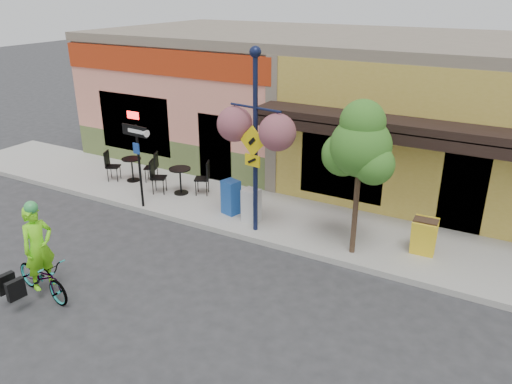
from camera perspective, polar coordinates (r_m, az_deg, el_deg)
ground at (r=12.21m, az=-1.62°, el=-6.77°), size 90.00×90.00×0.00m
sidewalk at (r=13.74m, az=2.65°, el=-2.93°), size 24.00×3.00×0.15m
curb at (r=12.59m, az=-0.34°, el=-5.41°), size 24.00×0.12×0.15m
building at (r=17.90m, az=10.86°, el=10.10°), size 18.20×8.20×4.50m
bicycle at (r=11.27m, az=-23.22°, el=-8.90°), size 1.74×0.80×0.88m
cyclist_rider at (r=11.02m, az=-23.42°, el=-6.96°), size 0.51×0.70×1.78m
lamp_post at (r=12.06m, az=-0.07°, el=5.53°), size 1.53×0.78×4.60m
one_way_sign at (r=14.18m, az=-13.16°, el=2.82°), size 0.92×0.27×2.38m
cafe_set_left at (r=16.42m, az=-13.99°, el=2.88°), size 1.83×1.43×0.99m
cafe_set_right at (r=15.10m, az=-8.65°, el=1.69°), size 1.95×1.52×1.04m
newspaper_box_blue at (r=13.64m, az=-2.89°, el=-0.59°), size 0.52×0.48×0.95m
newspaper_box_grey at (r=13.18m, az=-0.54°, el=-1.54°), size 0.45×0.41×0.90m
street_tree at (r=11.32m, az=11.57°, el=1.44°), size 1.46×1.46×3.67m
sandwich_board at (r=12.04m, az=18.48°, el=-5.23°), size 0.55×0.42×0.90m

